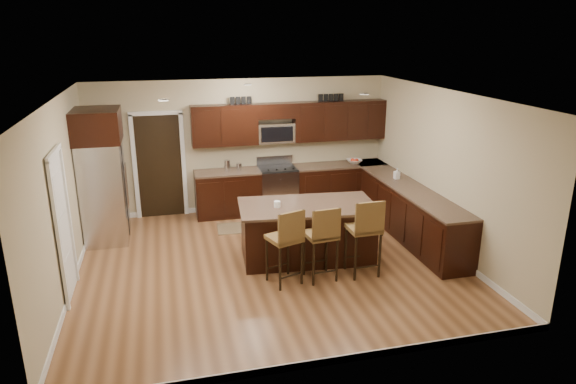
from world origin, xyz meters
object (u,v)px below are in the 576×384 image
object	(u,v)px
island	(307,233)
refrigerator	(102,175)
stool_mid	(323,235)
stool_right	(366,229)
range	(277,189)
stool_left	(287,238)

from	to	relation	value
island	refrigerator	world-z (taller)	refrigerator
stool_mid	stool_right	world-z (taller)	stool_right
range	refrigerator	distance (m)	3.47
stool_right	refrigerator	xyz separation A→B (m)	(-3.93, 2.43, 0.44)
stool_mid	stool_right	distance (m)	0.67
island	stool_mid	world-z (taller)	stool_mid
range	stool_right	xyz separation A→B (m)	(0.63, -3.20, 0.30)
range	stool_right	bearing A→B (deg)	-78.87
stool_right	refrigerator	bearing A→B (deg)	146.74
stool_right	stool_mid	bearing A→B (deg)	178.15
island	stool_right	size ratio (longest dim) A/B	1.86
island	stool_right	bearing A→B (deg)	-46.72
range	refrigerator	size ratio (longest dim) A/B	0.47
stool_right	refrigerator	distance (m)	4.64
range	stool_left	bearing A→B (deg)	-100.43
island	stool_left	bearing A→B (deg)	-117.79
range	stool_left	world-z (taller)	stool_left
range	stool_left	size ratio (longest dim) A/B	0.94
range	island	distance (m)	2.35
stool_left	refrigerator	world-z (taller)	refrigerator
island	stool_left	xyz separation A→B (m)	(-0.55, -0.85, 0.31)
refrigerator	stool_mid	bearing A→B (deg)	-36.70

